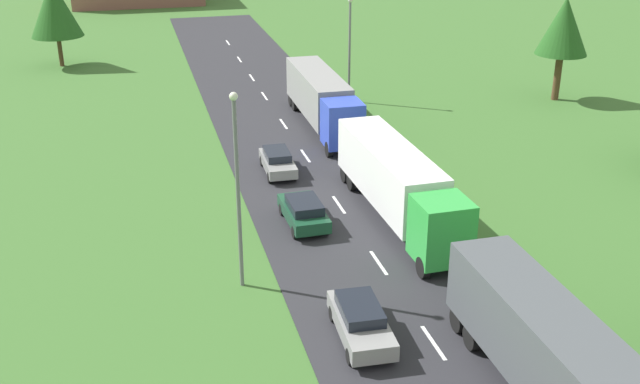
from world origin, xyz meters
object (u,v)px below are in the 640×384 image
at_px(tree_maple, 564,27).
at_px(car_fourth, 304,211).
at_px(truck_third, 322,98).
at_px(truck_lead, 567,370).
at_px(truck_second, 397,182).
at_px(car_fifth, 278,161).
at_px(lamppost_third, 350,45).
at_px(lamppost_second, 238,183).
at_px(car_third, 361,321).
at_px(tree_pine, 54,8).

bearing_deg(tree_maple, car_fourth, -144.82).
height_order(truck_third, tree_maple, tree_maple).
distance_m(truck_lead, truck_second, 16.53).
relative_size(truck_lead, tree_maple, 1.66).
distance_m(car_fourth, car_fifth, 7.58).
bearing_deg(car_fifth, truck_third, 58.59).
bearing_deg(car_fourth, truck_lead, -74.18).
bearing_deg(lamppost_third, truck_third, -122.88).
height_order(truck_second, car_fourth, truck_second).
relative_size(car_fourth, lamppost_second, 0.48).
relative_size(car_third, tree_maple, 0.55).
bearing_deg(tree_pine, truck_lead, -71.42).
bearing_deg(tree_maple, car_third, -131.80).
bearing_deg(truck_second, car_fifth, 120.50).
height_order(car_third, lamppost_second, lamppost_second).
xyz_separation_m(truck_second, lamppost_second, (-9.03, -4.75, 2.79)).
height_order(car_fourth, lamppost_third, lamppost_third).
bearing_deg(lamppost_third, car_third, -105.73).
distance_m(truck_third, lamppost_third, 7.33).
height_order(truck_second, lamppost_third, lamppost_third).
height_order(car_fourth, lamppost_second, lamppost_second).
distance_m(car_fifth, tree_pine, 35.34).
bearing_deg(truck_third, tree_pine, 128.77).
bearing_deg(car_fifth, lamppost_third, 57.96).
xyz_separation_m(truck_third, car_fourth, (-5.04, -15.58, -1.36)).
xyz_separation_m(car_fourth, tree_maple, (25.17, 17.74, 5.06)).
height_order(truck_second, tree_maple, tree_maple).
bearing_deg(car_third, truck_third, 78.65).
xyz_separation_m(car_third, tree_maple, (25.38, 28.39, 5.04)).
height_order(truck_second, car_fifth, truck_second).
distance_m(truck_second, tree_maple, 27.51).
relative_size(lamppost_third, tree_maple, 1.00).
bearing_deg(car_third, truck_second, 63.11).
relative_size(tree_maple, tree_pine, 1.02).
xyz_separation_m(car_fifth, tree_pine, (-14.35, 31.96, 4.62)).
bearing_deg(truck_second, lamppost_second, -152.24).
bearing_deg(tree_maple, truck_lead, -120.31).
xyz_separation_m(lamppost_third, tree_maple, (16.36, -3.66, 1.32)).
height_order(car_fifth, tree_maple, tree_maple).
xyz_separation_m(truck_third, tree_maple, (20.12, 2.16, 3.70)).
height_order(truck_second, lamppost_second, lamppost_second).
distance_m(truck_lead, lamppost_third, 38.72).
bearing_deg(tree_maple, car_fifth, -157.88).
distance_m(truck_third, car_third, 26.79).
relative_size(car_fifth, tree_maple, 0.52).
height_order(car_third, tree_pine, tree_pine).
bearing_deg(lamppost_second, tree_pine, 102.68).
relative_size(car_third, car_fourth, 1.06).
bearing_deg(lamppost_third, lamppost_second, -115.84).
bearing_deg(truck_third, truck_lead, -90.38).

